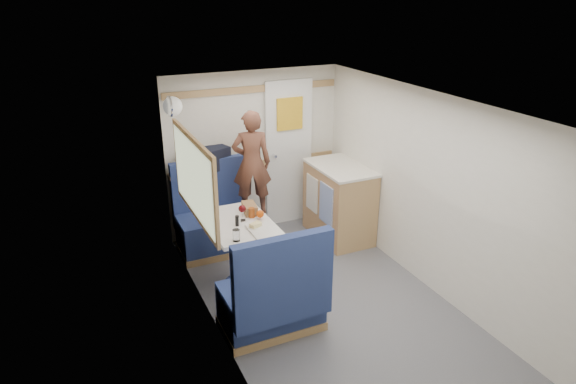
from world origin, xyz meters
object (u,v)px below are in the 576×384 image
beer_glass (252,213)px  pepper_grinder (237,221)px  cheese_block (256,225)px  salt_grinder (239,221)px  bench_far (216,225)px  tumbler_left (236,235)px  person (252,163)px  tray (264,230)px  orange_fruit (260,214)px  bread_loaf (250,208)px  galley_counter (339,202)px  wine_glass (242,209)px  dome_light (173,106)px  duffel_bag (206,160)px  dinette_table (240,236)px  bench_near (274,303)px

beer_glass → pepper_grinder: bearing=-147.7°
cheese_block → salt_grinder: salt_grinder is taller
bench_far → tumbler_left: bearing=-97.4°
person → cheese_block: (-0.32, -0.93, -0.30)m
person → salt_grinder: bearing=77.6°
bench_far → tray: size_ratio=2.91×
orange_fruit → bread_loaf: (-0.04, 0.19, -0.01)m
galley_counter → tumbler_left: size_ratio=8.12×
beer_glass → bread_loaf: 0.11m
wine_glass → pepper_grinder: bearing=-134.5°
pepper_grinder → tray: bearing=-48.8°
dome_light → duffel_bag: size_ratio=0.37×
dinette_table → pepper_grinder: (-0.05, -0.07, 0.21)m
dome_light → person: size_ratio=0.17×
bench_far → bread_loaf: size_ratio=4.52×
galley_counter → tray: bearing=-147.3°
orange_fruit → beer_glass: size_ratio=0.78×
tumbler_left → orange_fruit: bearing=43.0°
bench_near → bench_far: bearing=90.0°
tray → wine_glass: size_ratio=2.15×
dinette_table → bread_loaf: bread_loaf is taller
dome_light → tumbler_left: 1.58m
tray → cheese_block: size_ratio=3.24×
dinette_table → person: size_ratio=0.76×
duffel_bag → cheese_block: size_ratio=4.87×
dinette_table → salt_grinder: 0.21m
bench_far → bread_loaf: 0.86m
galley_counter → tray: galley_counter is taller
wine_glass → dinette_table: bearing=-159.8°
person → wine_glass: (-0.38, -0.71, -0.21)m
salt_grinder → pepper_grinder: bearing=176.8°
pepper_grinder → wine_glass: bearing=45.5°
wine_glass → salt_grinder: size_ratio=1.88×
person → pepper_grinder: size_ratio=11.46×
person → tumbler_left: person is taller
wine_glass → beer_glass: 0.14m
cheese_block → salt_grinder: 0.18m
dinette_table → wine_glass: wine_glass is taller
dinette_table → orange_fruit: bearing=-7.0°
dinette_table → person: bearing=60.2°
bench_far → dinette_table: bearing=-90.0°
wine_glass → tumbler_left: 0.44m
tumbler_left → pepper_grinder: (0.11, 0.30, -0.00)m
dome_light → salt_grinder: 1.40m
dinette_table → galley_counter: bearing=20.5°
bench_far → salt_grinder: bench_far is taller
dome_light → orange_fruit: dome_light is taller
orange_fruit → wine_glass: bearing=166.7°
galley_counter → tray: (-1.32, -0.85, 0.26)m
bench_far → duffel_bag: size_ratio=1.94×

